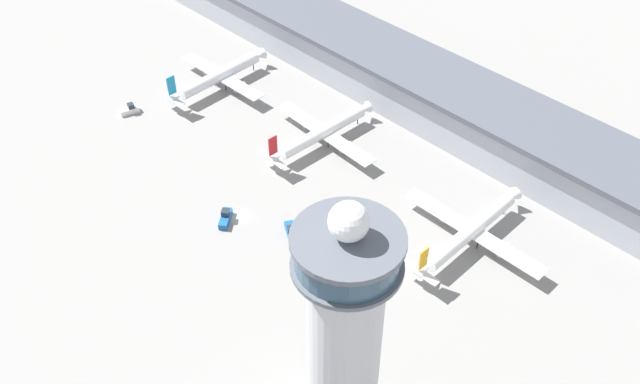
# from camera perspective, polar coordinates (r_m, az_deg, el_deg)

# --- Properties ---
(ground_plane) EXTENTS (1000.00, 1000.00, 0.00)m
(ground_plane) POSITION_cam_1_polar(r_m,az_deg,el_deg) (183.72, -6.47, -2.03)
(ground_plane) COLOR gray
(terminal_building) EXTENTS (248.82, 25.00, 14.87)m
(terminal_building) POSITION_cam_1_polar(r_m,az_deg,el_deg) (218.35, 7.73, 8.43)
(terminal_building) COLOR #A3A8B2
(terminal_building) RESTS_ON ground
(control_tower) EXTENTS (17.33, 17.33, 59.53)m
(control_tower) POSITION_cam_1_polar(r_m,az_deg,el_deg) (121.34, 1.96, -11.62)
(control_tower) COLOR #BCBCC1
(control_tower) RESTS_ON ground
(airplane_gate_alpha) EXTENTS (35.28, 38.16, 12.20)m
(airplane_gate_alpha) POSITION_cam_1_polar(r_m,az_deg,el_deg) (229.12, -8.05, 9.18)
(airplane_gate_alpha) COLOR white
(airplane_gate_alpha) RESTS_ON ground
(airplane_gate_bravo) EXTENTS (37.45, 38.17, 11.49)m
(airplane_gate_bravo) POSITION_cam_1_polar(r_m,az_deg,el_deg) (203.29, 0.17, 4.77)
(airplane_gate_bravo) COLOR white
(airplane_gate_bravo) RESTS_ON ground
(airplane_gate_charlie) EXTENTS (40.12, 39.74, 11.59)m
(airplane_gate_charlie) POSITION_cam_1_polar(r_m,az_deg,el_deg) (176.91, 11.95, -3.12)
(airplane_gate_charlie) COLOR white
(airplane_gate_charlie) RESTS_ON ground
(service_truck_catering) EXTENTS (3.80, 6.27, 3.10)m
(service_truck_catering) POSITION_cam_1_polar(r_m,az_deg,el_deg) (224.76, -14.97, 6.37)
(service_truck_catering) COLOR black
(service_truck_catering) RESTS_ON ground
(service_truck_fuel) EXTENTS (6.34, 5.05, 2.59)m
(service_truck_fuel) POSITION_cam_1_polar(r_m,az_deg,el_deg) (178.02, -2.34, -3.10)
(service_truck_fuel) COLOR black
(service_truck_fuel) RESTS_ON ground
(service_truck_baggage) EXTENTS (5.90, 6.65, 3.17)m
(service_truck_baggage) POSITION_cam_1_polar(r_m,az_deg,el_deg) (182.44, -7.57, -2.06)
(service_truck_baggage) COLOR black
(service_truck_baggage) RESTS_ON ground
(service_truck_water) EXTENTS (6.73, 4.15, 2.52)m
(service_truck_water) POSITION_cam_1_polar(r_m,az_deg,el_deg) (178.81, 2.86, -2.88)
(service_truck_water) COLOR black
(service_truck_water) RESTS_ON ground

